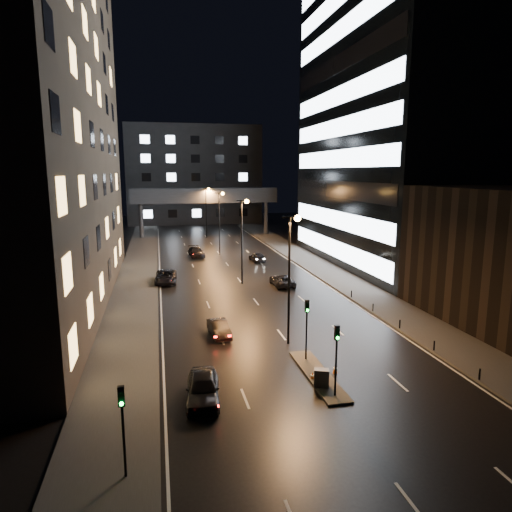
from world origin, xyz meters
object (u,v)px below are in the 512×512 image
object	(u,v)px
car_away_c	(166,277)
utility_cabinet	(321,378)
car_away_a	(203,388)
car_away_d	(196,252)
car_toward_b	(257,257)
car_away_b	(219,328)
car_toward_a	(282,280)

from	to	relation	value
car_away_c	utility_cabinet	distance (m)	31.40
car_away_a	car_away_d	xyz separation A→B (m)	(3.58, 46.68, -0.06)
car_away_d	car_toward_b	bearing A→B (deg)	-38.53
car_away_c	car_toward_b	xyz separation A→B (m)	(13.80, 10.89, -0.12)
car_toward_b	car_away_a	bearing A→B (deg)	69.13
utility_cabinet	car_away_d	bearing A→B (deg)	112.84
car_away_a	utility_cabinet	xyz separation A→B (m)	(7.38, 0.01, -0.10)
car_away_b	utility_cabinet	world-z (taller)	car_away_b
car_toward_a	utility_cabinet	distance (m)	26.02
car_away_a	car_toward_b	size ratio (longest dim) A/B	1.09
car_away_b	car_toward_b	bearing A→B (deg)	67.07
car_away_b	car_away_d	world-z (taller)	car_away_d
car_away_a	car_away_b	world-z (taller)	car_away_a
car_away_a	car_away_c	size ratio (longest dim) A/B	0.88
car_away_a	car_toward_b	bearing A→B (deg)	79.07
car_away_c	car_toward_b	size ratio (longest dim) A/B	1.24
car_toward_a	car_toward_b	world-z (taller)	car_toward_a
utility_cabinet	car_toward_a	bearing A→B (deg)	98.15
car_away_a	car_away_d	distance (m)	46.82
car_toward_a	car_toward_b	bearing A→B (deg)	-93.17
car_toward_a	car_toward_b	size ratio (longest dim) A/B	1.09
car_away_b	utility_cabinet	bearing A→B (deg)	-69.60
car_away_a	car_away_c	distance (m)	30.16
car_away_d	car_toward_a	size ratio (longest dim) A/B	1.09
car_away_b	car_away_c	bearing A→B (deg)	96.38
car_toward_b	car_toward_a	bearing A→B (deg)	84.45
utility_cabinet	car_away_a	bearing A→B (deg)	-161.74
car_away_b	car_away_d	size ratio (longest dim) A/B	0.75
car_away_b	car_away_c	world-z (taller)	car_away_c
car_toward_b	car_away_b	bearing A→B (deg)	67.77
car_toward_a	utility_cabinet	xyz separation A→B (m)	(-4.53, -25.62, 0.05)
car_away_d	car_away_c	bearing A→B (deg)	-112.54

